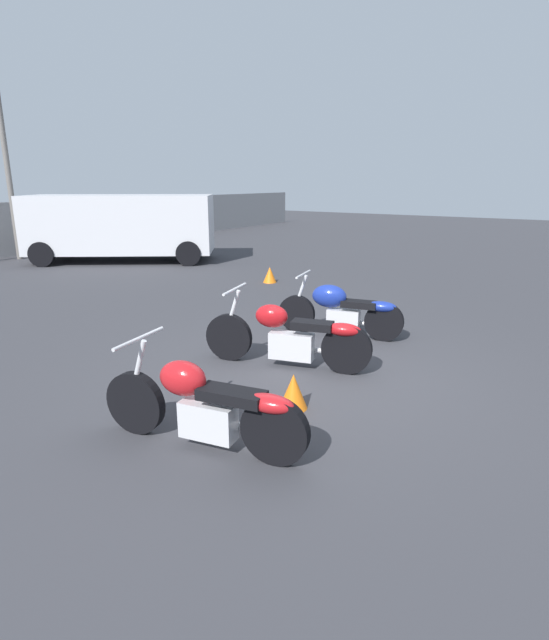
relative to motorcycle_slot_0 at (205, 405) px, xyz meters
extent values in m
plane|color=#38383D|center=(2.00, 0.07, -0.42)|extent=(60.00, 60.00, 0.00)
cylinder|color=slate|center=(5.46, 12.31, 3.16)|extent=(0.16, 0.16, 7.15)
cylinder|color=black|center=(-0.14, 0.75, -0.11)|extent=(0.21, 0.62, 0.61)
cylinder|color=black|center=(0.12, -0.66, -0.11)|extent=(0.21, 0.62, 0.61)
cube|color=silver|center=(0.00, -0.03, -0.14)|extent=(0.29, 0.55, 0.34)
ellipsoid|color=red|center=(-0.04, 0.21, 0.23)|extent=(0.35, 0.50, 0.32)
cube|color=black|center=(0.05, -0.27, 0.15)|extent=(0.35, 0.63, 0.10)
ellipsoid|color=red|center=(0.11, -0.61, 0.13)|extent=(0.28, 0.47, 0.16)
cylinder|color=silver|center=(-0.12, 0.65, 0.54)|extent=(0.70, 0.17, 0.04)
cylinder|color=silver|center=(-0.13, 0.70, 0.22)|extent=(0.10, 0.26, 0.64)
cylinder|color=silver|center=(0.15, -0.14, -0.20)|extent=(0.21, 0.74, 0.07)
cylinder|color=black|center=(1.94, 1.27, -0.10)|extent=(0.26, 0.64, 0.63)
cylinder|color=black|center=(2.35, -0.27, -0.10)|extent=(0.26, 0.64, 0.63)
cube|color=silver|center=(2.17, 0.42, -0.13)|extent=(0.34, 0.60, 0.35)
ellipsoid|color=#AD1419|center=(2.10, 0.69, 0.25)|extent=(0.36, 0.48, 0.30)
cube|color=black|center=(2.24, 0.16, 0.17)|extent=(0.37, 0.56, 0.10)
ellipsoid|color=#AD1419|center=(2.34, -0.22, 0.15)|extent=(0.31, 0.48, 0.16)
cylinder|color=silver|center=(1.97, 1.17, 0.57)|extent=(0.71, 0.22, 0.04)
cylinder|color=silver|center=(1.95, 1.22, 0.23)|extent=(0.11, 0.26, 0.65)
cylinder|color=silver|center=(2.32, 0.30, -0.20)|extent=(0.25, 0.71, 0.07)
cylinder|color=black|center=(3.58, 1.19, -0.12)|extent=(0.22, 0.59, 0.59)
cylinder|color=black|center=(3.88, -0.16, -0.12)|extent=(0.22, 0.59, 0.59)
cube|color=silver|center=(3.74, 0.45, -0.15)|extent=(0.30, 0.53, 0.32)
ellipsoid|color=navy|center=(3.69, 0.68, 0.21)|extent=(0.41, 0.59, 0.36)
cube|color=black|center=(3.79, 0.22, 0.12)|extent=(0.35, 0.57, 0.10)
ellipsoid|color=navy|center=(3.87, -0.11, 0.11)|extent=(0.29, 0.47, 0.16)
cylinder|color=silver|center=(3.60, 1.09, 0.52)|extent=(0.66, 0.18, 0.04)
cylinder|color=silver|center=(3.59, 1.14, 0.20)|extent=(0.10, 0.25, 0.63)
cylinder|color=silver|center=(3.89, 0.34, -0.21)|extent=(0.22, 0.73, 0.07)
cube|color=silver|center=(6.96, 9.26, 0.69)|extent=(4.67, 5.44, 1.66)
cube|color=black|center=(5.43, 11.39, 1.06)|extent=(1.44, 1.05, 0.50)
cylinder|color=black|center=(5.02, 10.39, -0.07)|extent=(0.59, 0.70, 0.70)
cylinder|color=black|center=(6.52, 11.46, -0.07)|extent=(0.59, 0.70, 0.70)
cylinder|color=black|center=(7.40, 7.06, -0.07)|extent=(0.59, 0.70, 0.70)
cylinder|color=black|center=(8.90, 8.13, -0.07)|extent=(0.59, 0.70, 0.70)
cone|color=orange|center=(1.13, -0.23, -0.22)|extent=(0.30, 0.30, 0.38)
cone|color=orange|center=(6.65, 3.77, -0.23)|extent=(0.32, 0.32, 0.37)
camera|label=1|loc=(-3.05, -2.75, 1.93)|focal=28.00mm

